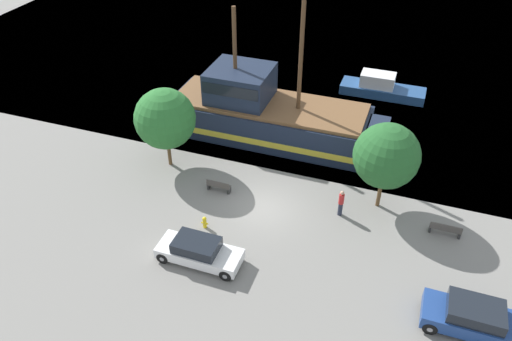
{
  "coord_description": "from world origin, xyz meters",
  "views": [
    {
      "loc": [
        7.33,
        -21.93,
        20.04
      ],
      "look_at": [
        -1.18,
        2.0,
        1.2
      ],
      "focal_mm": 35.0,
      "sensor_mm": 36.0,
      "label": 1
    }
  ],
  "objects_px": {
    "bench_promenade_east": "(219,186)",
    "bench_promenade_west": "(446,229)",
    "fire_hydrant": "(205,222)",
    "pedestrian_walking_near": "(341,203)",
    "parked_car_curb_mid": "(476,319)",
    "pirate_ship": "(266,113)",
    "parked_car_curb_front": "(199,251)",
    "moored_boat_dockside": "(381,87)"
  },
  "relations": [
    {
      "from": "bench_promenade_east",
      "to": "bench_promenade_west",
      "type": "relative_size",
      "value": 0.88
    },
    {
      "from": "fire_hydrant",
      "to": "pedestrian_walking_near",
      "type": "xyz_separation_m",
      "value": [
        7.19,
        3.74,
        0.5
      ]
    },
    {
      "from": "parked_car_curb_mid",
      "to": "pedestrian_walking_near",
      "type": "xyz_separation_m",
      "value": [
        -7.56,
        5.95,
        0.11
      ]
    },
    {
      "from": "bench_promenade_west",
      "to": "pedestrian_walking_near",
      "type": "distance_m",
      "value": 6.05
    },
    {
      "from": "parked_car_curb_mid",
      "to": "pedestrian_walking_near",
      "type": "relative_size",
      "value": 2.71
    },
    {
      "from": "pirate_ship",
      "to": "bench_promenade_east",
      "type": "xyz_separation_m",
      "value": [
        -0.64,
        -7.42,
        -1.37
      ]
    },
    {
      "from": "bench_promenade_west",
      "to": "pedestrian_walking_near",
      "type": "xyz_separation_m",
      "value": [
        -6.03,
        -0.28,
        0.48
      ]
    },
    {
      "from": "pirate_ship",
      "to": "parked_car_curb_front",
      "type": "relative_size",
      "value": 3.42
    },
    {
      "from": "pirate_ship",
      "to": "bench_promenade_west",
      "type": "xyz_separation_m",
      "value": [
        13.12,
        -6.76,
        -1.36
      ]
    },
    {
      "from": "moored_boat_dockside",
      "to": "bench_promenade_east",
      "type": "bearing_deg",
      "value": -115.13
    },
    {
      "from": "parked_car_curb_mid",
      "to": "bench_promenade_east",
      "type": "xyz_separation_m",
      "value": [
        -15.29,
        5.57,
        -0.37
      ]
    },
    {
      "from": "pirate_ship",
      "to": "parked_car_curb_mid",
      "type": "bearing_deg",
      "value": -41.55
    },
    {
      "from": "pirate_ship",
      "to": "moored_boat_dockside",
      "type": "bearing_deg",
      "value": 52.13
    },
    {
      "from": "parked_car_curb_front",
      "to": "bench_promenade_west",
      "type": "relative_size",
      "value": 2.64
    },
    {
      "from": "moored_boat_dockside",
      "to": "bench_promenade_east",
      "type": "height_order",
      "value": "moored_boat_dockside"
    },
    {
      "from": "fire_hydrant",
      "to": "parked_car_curb_front",
      "type": "bearing_deg",
      "value": -72.21
    },
    {
      "from": "bench_promenade_west",
      "to": "pedestrian_walking_near",
      "type": "height_order",
      "value": "pedestrian_walking_near"
    },
    {
      "from": "fire_hydrant",
      "to": "pedestrian_walking_near",
      "type": "relative_size",
      "value": 0.43
    },
    {
      "from": "parked_car_curb_front",
      "to": "bench_promenade_west",
      "type": "bearing_deg",
      "value": 27.75
    },
    {
      "from": "fire_hydrant",
      "to": "bench_promenade_west",
      "type": "xyz_separation_m",
      "value": [
        13.21,
        4.02,
        0.03
      ]
    },
    {
      "from": "moored_boat_dockside",
      "to": "fire_hydrant",
      "type": "distance_m",
      "value": 21.24
    },
    {
      "from": "pirate_ship",
      "to": "fire_hydrant",
      "type": "relative_size",
      "value": 20.55
    },
    {
      "from": "pedestrian_walking_near",
      "to": "bench_promenade_east",
      "type": "bearing_deg",
      "value": -177.16
    },
    {
      "from": "pirate_ship",
      "to": "pedestrian_walking_near",
      "type": "bearing_deg",
      "value": -44.76
    },
    {
      "from": "pirate_ship",
      "to": "bench_promenade_west",
      "type": "relative_size",
      "value": 9.02
    },
    {
      "from": "parked_car_curb_mid",
      "to": "bench_promenade_west",
      "type": "bearing_deg",
      "value": 103.82
    },
    {
      "from": "parked_car_curb_mid",
      "to": "pedestrian_walking_near",
      "type": "distance_m",
      "value": 9.62
    },
    {
      "from": "fire_hydrant",
      "to": "bench_promenade_east",
      "type": "relative_size",
      "value": 0.5
    },
    {
      "from": "fire_hydrant",
      "to": "bench_promenade_west",
      "type": "bearing_deg",
      "value": 16.9
    },
    {
      "from": "parked_car_curb_mid",
      "to": "bench_promenade_west",
      "type": "distance_m",
      "value": 6.43
    },
    {
      "from": "parked_car_curb_front",
      "to": "bench_promenade_east",
      "type": "distance_m",
      "value": 6.03
    },
    {
      "from": "parked_car_curb_front",
      "to": "fire_hydrant",
      "type": "bearing_deg",
      "value": 107.79
    },
    {
      "from": "parked_car_curb_mid",
      "to": "bench_promenade_east",
      "type": "relative_size",
      "value": 3.16
    },
    {
      "from": "moored_boat_dockside",
      "to": "bench_promenade_west",
      "type": "height_order",
      "value": "moored_boat_dockside"
    },
    {
      "from": "pirate_ship",
      "to": "parked_car_curb_mid",
      "type": "distance_m",
      "value": 19.61
    },
    {
      "from": "moored_boat_dockside",
      "to": "fire_hydrant",
      "type": "relative_size",
      "value": 9.11
    },
    {
      "from": "fire_hydrant",
      "to": "bench_promenade_east",
      "type": "height_order",
      "value": "bench_promenade_east"
    },
    {
      "from": "moored_boat_dockside",
      "to": "pedestrian_walking_near",
      "type": "relative_size",
      "value": 3.89
    },
    {
      "from": "pedestrian_walking_near",
      "to": "moored_boat_dockside",
      "type": "bearing_deg",
      "value": 89.8
    },
    {
      "from": "pirate_ship",
      "to": "bench_promenade_west",
      "type": "height_order",
      "value": "pirate_ship"
    },
    {
      "from": "parked_car_curb_front",
      "to": "pedestrian_walking_near",
      "type": "height_order",
      "value": "pedestrian_walking_near"
    },
    {
      "from": "pirate_ship",
      "to": "fire_hydrant",
      "type": "xyz_separation_m",
      "value": [
        -0.09,
        -10.77,
        -1.39
      ]
    }
  ]
}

